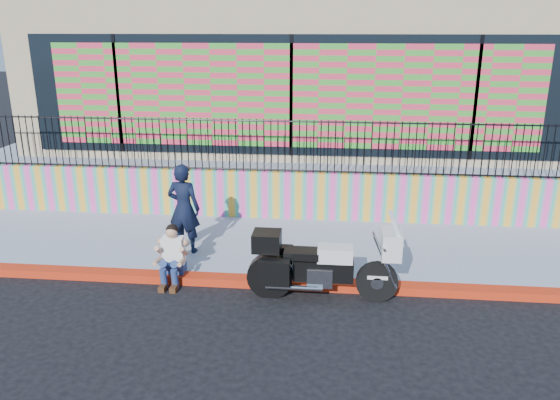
# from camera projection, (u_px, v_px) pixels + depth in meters

# --- Properties ---
(ground) EXTENTS (90.00, 90.00, 0.00)m
(ground) POSITION_uv_depth(u_px,v_px,m) (271.00, 286.00, 9.73)
(ground) COLOR black
(ground) RESTS_ON ground
(red_curb) EXTENTS (16.00, 0.30, 0.15)m
(red_curb) POSITION_uv_depth(u_px,v_px,m) (271.00, 282.00, 9.70)
(red_curb) COLOR #A91F0C
(red_curb) RESTS_ON ground
(sidewalk) EXTENTS (16.00, 3.00, 0.15)m
(sidewalk) POSITION_uv_depth(u_px,v_px,m) (281.00, 247.00, 11.27)
(sidewalk) COLOR #8F97AC
(sidewalk) RESTS_ON ground
(mural_wall) EXTENTS (16.00, 0.20, 1.10)m
(mural_wall) POSITION_uv_depth(u_px,v_px,m) (288.00, 195.00, 12.59)
(mural_wall) COLOR #FF43AD
(mural_wall) RESTS_ON sidewalk
(metal_fence) EXTENTS (15.80, 0.04, 1.20)m
(metal_fence) POSITION_uv_depth(u_px,v_px,m) (288.00, 146.00, 12.24)
(metal_fence) COLOR black
(metal_fence) RESTS_ON mural_wall
(elevated_platform) EXTENTS (16.00, 10.00, 1.25)m
(elevated_platform) POSITION_uv_depth(u_px,v_px,m) (302.00, 150.00, 17.45)
(elevated_platform) COLOR #8F97AC
(elevated_platform) RESTS_ON ground
(storefront_building) EXTENTS (14.00, 8.06, 4.00)m
(storefront_building) POSITION_uv_depth(u_px,v_px,m) (302.00, 67.00, 16.44)
(storefront_building) COLOR tan
(storefront_building) RESTS_ON elevated_platform
(police_motorcycle) EXTENTS (2.50, 0.83, 1.55)m
(police_motorcycle) POSITION_uv_depth(u_px,v_px,m) (321.00, 263.00, 9.11)
(police_motorcycle) COLOR black
(police_motorcycle) RESTS_ON ground
(police_officer) EXTENTS (0.70, 0.51, 1.78)m
(police_officer) POSITION_uv_depth(u_px,v_px,m) (184.00, 208.00, 10.60)
(police_officer) COLOR black
(police_officer) RESTS_ON sidewalk
(seated_man) EXTENTS (0.54, 0.71, 1.06)m
(seated_man) POSITION_uv_depth(u_px,v_px,m) (172.00, 261.00, 9.68)
(seated_man) COLOR navy
(seated_man) RESTS_ON ground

